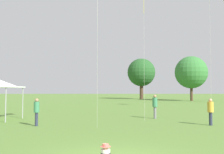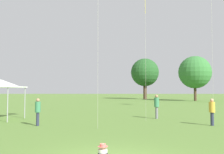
{
  "view_description": "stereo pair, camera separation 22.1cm",
  "coord_description": "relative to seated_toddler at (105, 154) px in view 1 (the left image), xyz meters",
  "views": [
    {
      "loc": [
        0.05,
        -8.05,
        2.2
      ],
      "look_at": [
        -0.07,
        5.11,
        2.86
      ],
      "focal_mm": 42.0,
      "sensor_mm": 36.0,
      "label": 1
    },
    {
      "loc": [
        0.27,
        -8.05,
        2.2
      ],
      "look_at": [
        -0.07,
        5.11,
        2.86
      ],
      "focal_mm": 42.0,
      "sensor_mm": 36.0,
      "label": 2
    }
  ],
  "objects": [
    {
      "name": "distant_tree_1",
      "position": [
        7.04,
        57.09,
        6.36
      ],
      "size": [
        6.93,
        6.93,
        10.11
      ],
      "color": "#473323",
      "rests_on": "ground"
    },
    {
      "name": "person_standing_1",
      "position": [
        3.43,
        12.3,
        0.87
      ],
      "size": [
        0.39,
        0.39,
        1.85
      ],
      "rotation": [
        0.0,
        0.0,
        4.75
      ],
      "color": "slate",
      "rests_on": "ground"
    },
    {
      "name": "person_standing_2",
      "position": [
        6.31,
        8.41,
        0.75
      ],
      "size": [
        0.46,
        0.46,
        1.67
      ],
      "rotation": [
        0.0,
        0.0,
        1.83
      ],
      "color": "#282D42",
      "rests_on": "ground"
    },
    {
      "name": "person_standing_0",
      "position": [
        -4.52,
        8.03,
        0.78
      ],
      "size": [
        0.45,
        0.45,
        1.69
      ],
      "rotation": [
        0.0,
        0.0,
        4.25
      ],
      "color": "#282D42",
      "rests_on": "ground"
    },
    {
      "name": "seated_toddler",
      "position": [
        0.0,
        0.0,
        0.0
      ],
      "size": [
        0.41,
        0.49,
        0.57
      ],
      "rotation": [
        0.0,
        0.0,
        0.13
      ],
      "color": "#383D56",
      "rests_on": "ground"
    },
    {
      "name": "distant_tree_0",
      "position": [
        16.17,
        45.9,
        5.64
      ],
      "size": [
        6.67,
        6.67,
        9.23
      ],
      "color": "#473323",
      "rests_on": "ground"
    }
  ]
}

